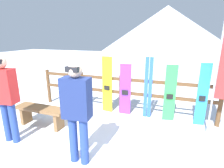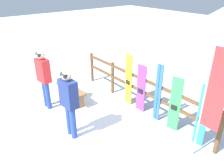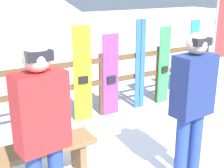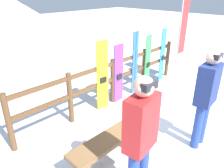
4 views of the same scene
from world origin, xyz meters
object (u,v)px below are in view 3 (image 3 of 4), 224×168
person_navy (192,100)px  rental_flag (221,22)px  snowboard_purple (111,76)px  bench (39,156)px  snowboard_green (164,66)px  snowboard_blue (193,59)px  person_red (42,129)px  ski_pair_blue (140,65)px  snowboard_yellow (82,75)px

person_navy → rental_flag: size_ratio=0.70×
snowboard_purple → bench: bearing=-142.1°
snowboard_green → snowboard_blue: 0.71m
person_navy → snowboard_blue: size_ratio=1.13×
rental_flag → snowboard_purple: bearing=170.1°
person_red → ski_pair_blue: bearing=39.8°
snowboard_yellow → snowboard_blue: (2.35, -0.00, -0.03)m
person_navy → snowboard_purple: size_ratio=1.22×
person_red → person_navy: person_red is taller
person_red → rental_flag: size_ratio=0.71×
person_red → snowboard_green: 3.56m
ski_pair_blue → snowboard_blue: bearing=-0.2°
person_navy → snowboard_blue: person_navy is taller
snowboard_purple → snowboard_green: size_ratio=0.97×
bench → person_red: person_red is taller
person_navy → snowboard_green: size_ratio=1.19×
snowboard_yellow → snowboard_green: 1.64m
snowboard_yellow → ski_pair_blue: ski_pair_blue is taller
ski_pair_blue → rental_flag: size_ratio=0.65×
rental_flag → person_red: bearing=-157.3°
bench → snowboard_purple: 2.13m
snowboard_yellow → person_red: bearing=-123.0°
ski_pair_blue → snowboard_green: size_ratio=1.11×
bench → ski_pair_blue: bearing=29.9°
snowboard_blue → snowboard_purple: bearing=-180.0°
bench → snowboard_purple: bearing=37.9°
bench → person_red: bearing=-101.8°
person_red → snowboard_yellow: person_red is taller
snowboard_purple → ski_pair_blue: ski_pair_blue is taller
person_red → snowboard_blue: bearing=28.7°
snowboard_yellow → snowboard_purple: size_ratio=1.12×
person_navy → bench: bearing=151.5°
person_red → rental_flag: rental_flag is taller
bench → snowboard_green: snowboard_green is taller
person_navy → snowboard_green: (1.35, 2.08, -0.27)m
person_navy → snowboard_blue: bearing=45.2°
snowboard_green → person_red: bearing=-145.8°
snowboard_yellow → snowboard_green: snowboard_yellow is taller
bench → rental_flag: rental_flag is taller
person_red → snowboard_green: (2.94, 1.99, -0.30)m
snowboard_blue → bench: bearing=-159.7°
snowboard_yellow → snowboard_green: bearing=-0.0°
bench → snowboard_blue: (3.50, 1.29, 0.40)m
person_red → snowboard_yellow: 2.39m
person_red → snowboard_purple: person_red is taller
snowboard_green → snowboard_yellow: bearing=180.0°
snowboard_blue → person_navy: bearing=-134.8°
person_navy → snowboard_yellow: 2.11m
person_red → person_navy: size_ratio=1.02×
snowboard_purple → snowboard_green: (1.13, 0.00, 0.02)m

